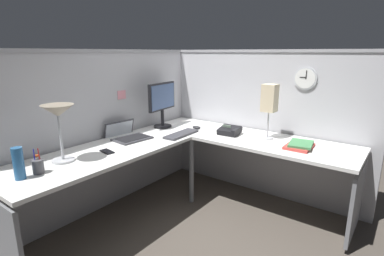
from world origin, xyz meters
TOP-DOWN VIEW (x-y plane):
  - ground_plane at (0.00, 0.00)m, footprint 6.80×6.80m
  - cubicle_wall_back at (-0.36, 0.87)m, footprint 2.57×0.12m
  - cubicle_wall_right at (0.87, -0.27)m, footprint 0.12×2.37m
  - desk at (-0.15, -0.05)m, footprint 2.35×2.15m
  - monitor at (0.26, 0.64)m, footprint 0.46×0.20m
  - laptop at (-0.27, 0.64)m, footprint 0.38×0.41m
  - keyboard at (0.12, 0.26)m, footprint 0.44×0.16m
  - computer_mouse at (0.42, 0.29)m, footprint 0.06×0.10m
  - desk_lamp_dome at (-1.01, 0.53)m, footprint 0.24×0.24m
  - pen_cup at (-1.24, 0.45)m, footprint 0.08×0.08m
  - cell_phone at (-0.67, 0.43)m, footprint 0.09×0.15m
  - thermos_flask at (-1.36, 0.45)m, footprint 0.07×0.07m
  - office_phone at (0.44, -0.12)m, footprint 0.20×0.22m
  - book_stack at (0.43, -0.84)m, footprint 0.30×0.23m
  - desk_lamp_paper at (0.53, -0.49)m, footprint 0.13×0.13m
  - wall_clock at (0.82, -0.72)m, footprint 0.04×0.22m
  - pinned_note_leftmost at (-0.16, 0.82)m, footprint 0.10×0.00m

SIDE VIEW (x-z plane):
  - ground_plane at x=0.00m, z-range 0.00..0.00m
  - desk at x=-0.15m, z-range 0.27..1.00m
  - cell_phone at x=-0.67m, z-range 0.73..0.74m
  - keyboard at x=0.12m, z-range 0.73..0.75m
  - computer_mouse at x=0.42m, z-range 0.73..0.76m
  - book_stack at x=0.43m, z-range 0.73..0.77m
  - laptop at x=-0.27m, z-range 0.65..0.86m
  - office_phone at x=0.44m, z-range 0.71..0.82m
  - pen_cup at x=-1.24m, z-range 0.69..0.87m
  - cubicle_wall_back at x=-0.36m, z-range 0.00..1.58m
  - cubicle_wall_right at x=0.87m, z-range 0.00..1.58m
  - thermos_flask at x=-1.36m, z-range 0.73..0.95m
  - monitor at x=0.26m, z-range 0.77..1.27m
  - desk_lamp_dome at x=-1.01m, z-range 0.87..1.32m
  - desk_lamp_paper at x=0.53m, z-range 0.85..1.38m
  - pinned_note_leftmost at x=-0.16m, z-range 1.08..1.17m
  - wall_clock at x=0.82m, z-range 1.20..1.42m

